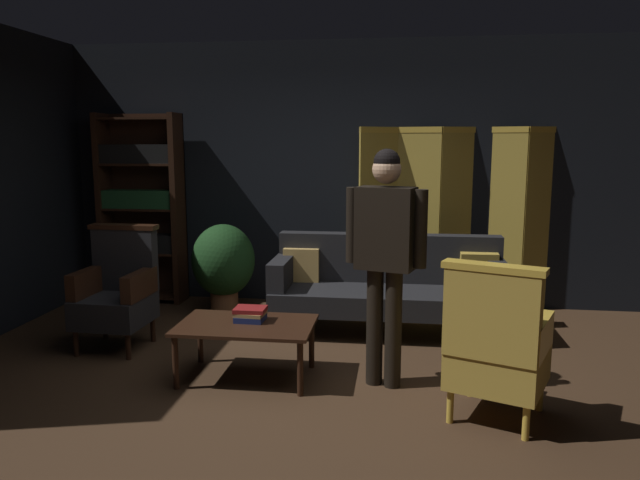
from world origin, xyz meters
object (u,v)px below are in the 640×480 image
(book_navy_cloth, at_px, (250,318))
(book_red_leather, at_px, (250,310))
(armchair_gilt_accent, at_px, (496,346))
(standing_figure, at_px, (385,246))
(folding_screen, at_px, (460,216))
(book_tan_leather, at_px, (250,313))
(potted_plant, at_px, (223,263))
(bookshelf, at_px, (142,204))
(coffee_table, at_px, (246,330))
(armchair_wing_left, at_px, (117,291))
(velvet_couch, at_px, (388,283))

(book_navy_cloth, distance_m, book_red_leather, 0.06)
(armchair_gilt_accent, relative_size, standing_figure, 0.61)
(book_red_leather, bearing_deg, folding_screen, 51.09)
(book_tan_leather, bearing_deg, potted_plant, 113.42)
(folding_screen, bearing_deg, bookshelf, -177.45)
(coffee_table, height_order, potted_plant, potted_plant)
(coffee_table, height_order, book_tan_leather, book_tan_leather)
(standing_figure, distance_m, book_red_leather, 1.13)
(armchair_gilt_accent, xyz_separation_m, book_red_leather, (-1.71, 0.55, 0.02))
(armchair_wing_left, xyz_separation_m, book_red_leather, (1.28, -0.47, 0.02))
(book_tan_leather, bearing_deg, standing_figure, -4.04)
(armchair_gilt_accent, distance_m, armchair_wing_left, 3.16)
(folding_screen, xyz_separation_m, potted_plant, (-2.38, -0.60, -0.45))
(book_red_leather, bearing_deg, standing_figure, -4.04)
(armchair_gilt_accent, relative_size, book_tan_leather, 4.88)
(bookshelf, distance_m, velvet_couch, 2.87)
(armchair_gilt_accent, height_order, book_red_leather, armchair_gilt_accent)
(potted_plant, distance_m, book_tan_leather, 1.66)
(standing_figure, height_order, potted_plant, standing_figure)
(armchair_gilt_accent, relative_size, book_navy_cloth, 4.94)
(bookshelf, height_order, potted_plant, bookshelf)
(bookshelf, bearing_deg, coffee_table, -50.59)
(folding_screen, height_order, book_navy_cloth, folding_screen)
(armchair_gilt_accent, distance_m, potted_plant, 3.15)
(book_navy_cloth, bearing_deg, armchair_wing_left, 159.76)
(potted_plant, height_order, book_navy_cloth, potted_plant)
(book_navy_cloth, bearing_deg, velvet_couch, 50.98)
(velvet_couch, distance_m, book_navy_cloth, 1.59)
(bookshelf, bearing_deg, velvet_couch, -15.38)
(armchair_wing_left, relative_size, standing_figure, 0.61)
(velvet_couch, bearing_deg, coffee_table, -127.80)
(armchair_wing_left, bearing_deg, standing_figure, -13.39)
(bookshelf, relative_size, potted_plant, 2.20)
(armchair_wing_left, bearing_deg, book_red_leather, -20.24)
(book_tan_leather, relative_size, book_red_leather, 0.92)
(bookshelf, xyz_separation_m, book_red_leather, (1.70, -1.98, -0.57))
(bookshelf, xyz_separation_m, potted_plant, (1.04, -0.45, -0.54))
(folding_screen, distance_m, velvet_couch, 1.27)
(bookshelf, xyz_separation_m, coffee_table, (1.69, -2.05, -0.70))
(armchair_wing_left, distance_m, standing_figure, 2.41)
(velvet_couch, xyz_separation_m, standing_figure, (0.00, -1.30, 0.57))
(potted_plant, bearing_deg, book_tan_leather, -66.58)
(folding_screen, bearing_deg, standing_figure, -108.07)
(bookshelf, distance_m, armchair_gilt_accent, 4.29)
(folding_screen, relative_size, coffee_table, 2.11)
(velvet_couch, distance_m, book_tan_leather, 1.59)
(velvet_couch, height_order, coffee_table, velvet_couch)
(folding_screen, height_order, book_tan_leather, folding_screen)
(coffee_table, relative_size, armchair_gilt_accent, 0.96)
(folding_screen, relative_size, book_red_leather, 9.16)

